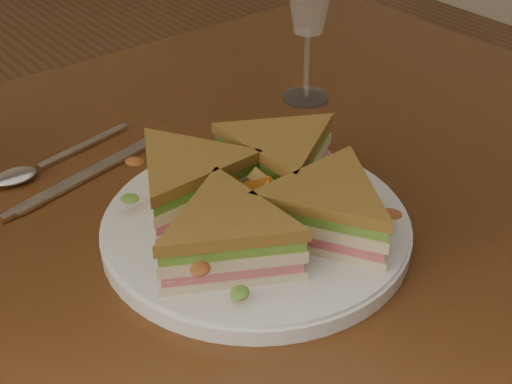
% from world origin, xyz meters
% --- Properties ---
extents(table, '(1.20, 0.80, 0.75)m').
position_xyz_m(table, '(0.00, 0.00, 0.65)').
color(table, '#381C0C').
rests_on(table, ground).
extents(plate, '(0.30, 0.30, 0.02)m').
position_xyz_m(plate, '(0.02, -0.09, 0.76)').
color(plate, white).
rests_on(plate, table).
extents(sandwich_wedges, '(0.32, 0.32, 0.06)m').
position_xyz_m(sandwich_wedges, '(0.02, -0.09, 0.79)').
color(sandwich_wedges, beige).
rests_on(sandwich_wedges, plate).
extents(crisps_mound, '(0.09, 0.09, 0.05)m').
position_xyz_m(crisps_mound, '(0.02, -0.09, 0.79)').
color(crisps_mound, orange).
rests_on(crisps_mound, plate).
extents(spoon, '(0.18, 0.05, 0.01)m').
position_xyz_m(spoon, '(-0.11, 0.15, 0.75)').
color(spoon, silver).
rests_on(spoon, table).
extents(knife, '(0.21, 0.06, 0.00)m').
position_xyz_m(knife, '(-0.07, 0.10, 0.75)').
color(knife, silver).
rests_on(knife, table).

